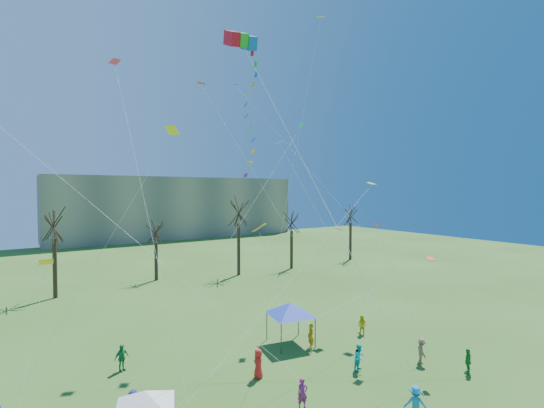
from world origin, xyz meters
TOP-DOWN VIEW (x-y plane):
  - distant_building at (22.00, 82.00)m, footprint 60.00×14.00m
  - bare_tree_row at (5.26, 35.42)m, footprint 71.08×8.83m
  - big_box_kite at (-1.41, 5.15)m, footprint 3.18×5.06m
  - canopy_tent_white at (-6.91, 5.70)m, footprint 3.41×3.41m
  - canopy_tent_blue at (5.59, 11.54)m, footprint 4.18×4.18m
  - festival_crowd at (-1.61, 5.70)m, footprint 26.03×14.99m
  - small_kites_aloft at (2.19, 10.91)m, footprint 30.42×18.65m

SIDE VIEW (x-z plane):
  - festival_crowd at x=-1.61m, z-range -0.06..1.77m
  - canopy_tent_white at x=-6.91m, z-range 0.94..3.65m
  - canopy_tent_blue at x=5.59m, z-range 1.11..4.30m
  - bare_tree_row at x=5.26m, z-range 1.31..12.47m
  - distant_building at x=22.00m, z-range 0.00..15.00m
  - small_kites_aloft at x=2.19m, z-range -2.90..29.95m
  - big_box_kite at x=-1.41m, z-range 5.84..25.19m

